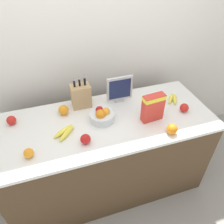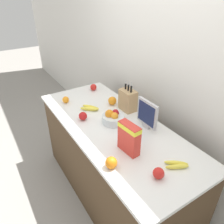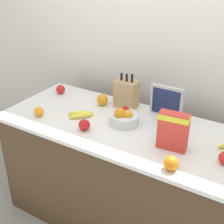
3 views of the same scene
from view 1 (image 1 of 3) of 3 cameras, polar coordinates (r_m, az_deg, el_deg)
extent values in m
plane|color=gray|center=(2.53, -1.11, -17.56)|extent=(14.00, 14.00, 0.00)
cube|color=silver|center=(2.14, -6.47, 16.42)|extent=(9.00, 0.06, 2.60)
cube|color=#4C3823|center=(2.19, -1.26, -11.35)|extent=(1.83, 0.74, 0.86)
cube|color=white|center=(1.87, -1.44, -2.62)|extent=(1.86, 0.77, 0.03)
cube|color=tan|center=(1.98, -8.11, 4.17)|extent=(0.17, 0.12, 0.21)
cylinder|color=black|center=(1.90, -9.82, 7.24)|extent=(0.02, 0.02, 0.06)
cube|color=silver|center=(1.88, -9.97, 8.34)|extent=(0.01, 0.00, 0.03)
cylinder|color=black|center=(1.90, -8.48, 7.55)|extent=(0.02, 0.02, 0.06)
cube|color=silver|center=(1.88, -8.61, 8.77)|extent=(0.01, 0.00, 0.03)
cylinder|color=black|center=(1.91, -7.14, 7.86)|extent=(0.02, 0.02, 0.07)
cube|color=silver|center=(1.88, -7.26, 9.20)|extent=(0.01, 0.00, 0.04)
cube|color=#B7B7BC|center=(2.06, 1.90, 3.11)|extent=(0.08, 0.03, 0.03)
cube|color=#B7B7BC|center=(1.99, 1.98, 6.16)|extent=(0.24, 0.02, 0.23)
cube|color=#19234C|center=(1.98, 2.11, 5.96)|extent=(0.20, 0.00, 0.19)
cube|color=red|center=(1.83, 10.62, 1.09)|extent=(0.19, 0.09, 0.24)
cube|color=yellow|center=(1.77, 10.99, 3.57)|extent=(0.19, 0.09, 0.04)
cylinder|color=silver|center=(1.84, -2.61, -1.19)|extent=(0.21, 0.21, 0.07)
sphere|color=orange|center=(1.81, -1.66, 0.09)|extent=(0.07, 0.07, 0.07)
sphere|color=#A31419|center=(1.83, -3.31, 0.52)|extent=(0.07, 0.07, 0.07)
sphere|color=orange|center=(1.78, -3.03, -0.61)|extent=(0.08, 0.08, 0.08)
ellipsoid|color=yellow|center=(2.16, 16.08, 3.29)|extent=(0.11, 0.16, 0.03)
ellipsoid|color=yellow|center=(2.16, 15.15, 3.47)|extent=(0.13, 0.15, 0.03)
ellipsoid|color=yellow|center=(1.78, -12.69, -4.94)|extent=(0.18, 0.14, 0.04)
ellipsoid|color=yellow|center=(1.75, -11.73, -5.45)|extent=(0.16, 0.16, 0.04)
sphere|color=red|center=(1.98, -24.82, -1.99)|extent=(0.08, 0.08, 0.08)
sphere|color=red|center=(2.03, 18.35, 1.06)|extent=(0.08, 0.08, 0.08)
sphere|color=red|center=(1.66, -6.94, -7.06)|extent=(0.08, 0.08, 0.08)
sphere|color=orange|center=(1.94, -12.57, 0.50)|extent=(0.09, 0.09, 0.09)
sphere|color=orange|center=(1.78, 15.40, -4.35)|extent=(0.09, 0.09, 0.09)
sphere|color=orange|center=(1.67, -20.95, -10.03)|extent=(0.07, 0.07, 0.07)
camera|label=2|loc=(1.84, 62.30, 16.59)|focal=35.00mm
camera|label=3|loc=(1.33, 84.10, -2.58)|focal=50.00mm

